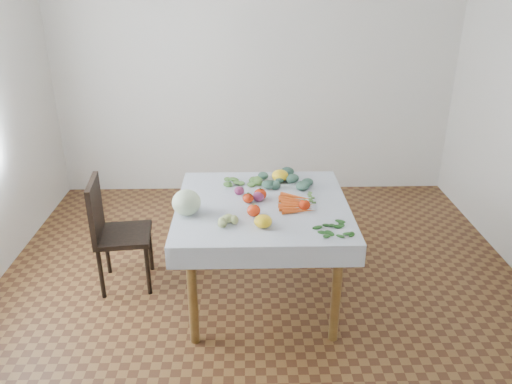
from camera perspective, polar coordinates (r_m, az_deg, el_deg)
The scene contains 19 objects.
ground at distance 3.67m, azimuth 0.67°, elevation -12.05°, with size 4.00×4.00×0.00m, color brown.
back_wall at distance 5.03m, azimuth -0.10°, elevation 14.73°, with size 4.00×0.04×2.70m, color silver.
table at distance 3.33m, azimuth 0.72°, elevation -2.92°, with size 1.00×1.00×0.75m.
tablecloth at distance 3.29m, azimuth 0.73°, elevation -1.37°, with size 1.12×1.12×0.01m, color silver.
chair at distance 3.72m, azimuth -16.20°, elevation -3.83°, with size 0.42×0.42×0.84m.
cabbage at distance 3.14m, azimuth -7.96°, elevation -1.19°, with size 0.18×0.18×0.16m, color beige.
tomato_a at distance 3.33m, azimuth 0.49°, elevation -0.26°, with size 0.09×0.09×0.08m, color red.
tomato_b at distance 3.20m, azimuth 5.55°, elevation -1.47°, with size 0.08×0.08×0.07m, color red.
tomato_c at distance 3.28m, azimuth -0.91°, elevation -0.71°, with size 0.07×0.07×0.06m, color red.
tomato_d at distance 3.11m, azimuth -0.28°, elevation -2.13°, with size 0.09×0.09×0.08m, color red.
heirloom_back at distance 3.62m, azimuth 2.78°, elevation 1.89°, with size 0.12×0.12×0.08m, color yellow.
heirloom_front at distance 2.97m, azimuth 0.82°, elevation -3.35°, with size 0.11×0.11×0.08m, color yellow.
onion_a at distance 3.40m, azimuth -1.93°, elevation 0.15°, with size 0.07×0.07×0.06m, color #54183D.
onion_b at distance 3.30m, azimuth 0.27°, elevation -0.53°, with size 0.08×0.08×0.07m, color #54183D.
tomatillo_cluster at distance 3.02m, azimuth -3.62°, elevation -3.26°, with size 0.16×0.10×0.05m.
carrot_bunch at distance 3.25m, azimuth 4.70°, elevation -1.35°, with size 0.22×0.30×0.03m.
kale_bunch at distance 3.63m, azimuth 3.79°, elevation 1.58°, with size 0.35×0.33×0.05m.
basil_bunch at distance 2.99m, azimuth 8.77°, elevation -4.17°, with size 0.27×0.19×0.01m.
dill_bunch at distance 3.58m, azimuth -1.45°, elevation 1.11°, with size 0.24×0.23×0.03m.
Camera 1 is at (-0.12, -2.97, 2.16)m, focal length 35.00 mm.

